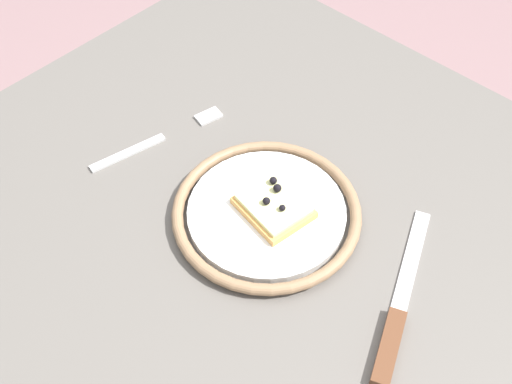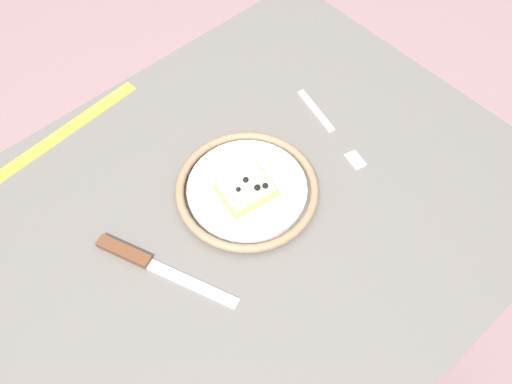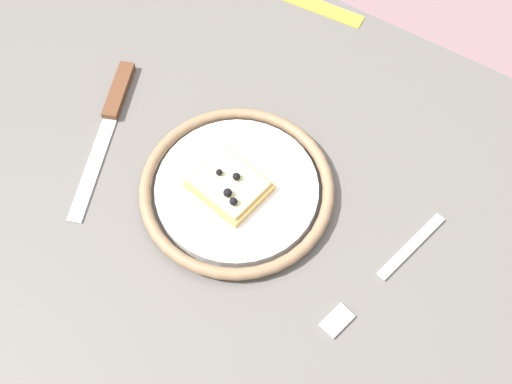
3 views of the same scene
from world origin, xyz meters
The scene contains 5 objects.
dining_table centered at (0.00, 0.00, 0.66)m, with size 1.01×0.75×0.77m.
plate centered at (-0.06, -0.03, 0.78)m, with size 0.24×0.24×0.02m.
pizza_slice_near centered at (-0.05, -0.02, 0.80)m, with size 0.10×0.08×0.03m.
knife centered at (0.14, -0.04, 0.78)m, with size 0.11×0.23×0.01m.
fork centered at (-0.26, -0.03, 0.78)m, with size 0.06×0.20×0.00m.
Camera 1 is at (0.25, -0.38, 1.40)m, focal length 43.68 mm.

